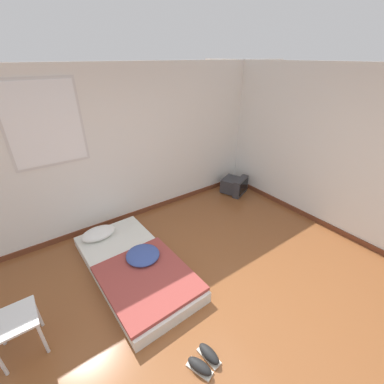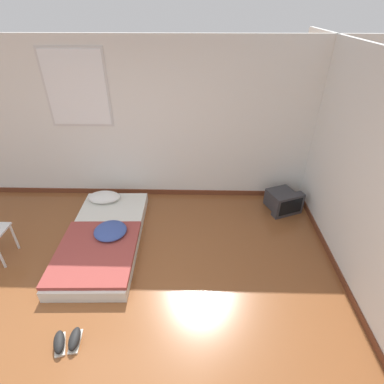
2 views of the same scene
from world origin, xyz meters
TOP-DOWN VIEW (x-y plane):
  - ground_plane at (0.00, 0.00)m, footprint 20.00×20.00m
  - wall_back at (-0.01, 2.70)m, footprint 8.01×0.08m
  - wall_right at (2.83, 0.00)m, footprint 0.08×7.74m
  - mattress_bed at (-0.38, 1.36)m, footprint 1.09×2.12m
  - crt_tv at (2.39, 2.23)m, footprint 0.60×0.60m
  - side_stool at (-1.74, 1.03)m, footprint 0.41×0.41m
  - sneaker_pair at (-0.34, -0.17)m, footprint 0.31×0.31m

SIDE VIEW (x-z plane):
  - ground_plane at x=0.00m, z-range 0.00..0.00m
  - sneaker_pair at x=-0.34m, z-range 0.00..0.10m
  - mattress_bed at x=-0.38m, z-range -0.04..0.27m
  - crt_tv at x=2.39m, z-range -0.01..0.36m
  - side_stool at x=-1.74m, z-range 0.15..0.60m
  - wall_right at x=2.83m, z-range -0.01..2.59m
  - wall_back at x=-0.01m, z-range 0.00..2.60m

